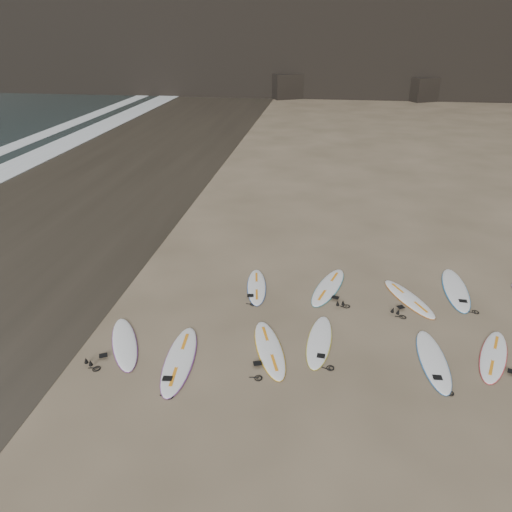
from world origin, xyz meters
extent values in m
plane|color=#897559|center=(0.00, 0.00, 0.00)|extent=(240.00, 240.00, 0.00)
cube|color=#383026|center=(-13.00, 10.00, 0.00)|extent=(12.00, 200.00, 0.01)
cube|color=black|center=(8.00, 45.00, 1.16)|extent=(4.23, 4.46, 2.33)
cube|color=black|center=(-6.00, 45.00, 1.25)|extent=(4.49, 4.76, 2.49)
ellipsoid|color=white|center=(-4.39, -1.23, 0.05)|extent=(0.88, 2.82, 0.10)
ellipsoid|color=white|center=(-2.28, -0.49, 0.05)|extent=(1.33, 2.59, 0.09)
ellipsoid|color=white|center=(-1.05, 0.03, 0.04)|extent=(0.78, 2.45, 0.09)
ellipsoid|color=white|center=(1.70, -0.39, 0.05)|extent=(0.72, 2.57, 0.09)
ellipsoid|color=white|center=(3.20, 0.00, 0.04)|extent=(1.37, 2.44, 0.09)
ellipsoid|color=white|center=(-3.05, 2.68, 0.04)|extent=(0.88, 2.36, 0.08)
ellipsoid|color=white|center=(-0.85, 2.96, 0.05)|extent=(1.35, 2.68, 0.09)
ellipsoid|color=white|center=(1.51, 2.58, 0.04)|extent=(1.60, 2.41, 0.09)
ellipsoid|color=white|center=(3.01, 3.34, 0.05)|extent=(0.79, 2.82, 0.10)
ellipsoid|color=white|center=(-5.97, -0.76, 0.04)|extent=(1.59, 2.45, 0.09)
camera|label=1|loc=(-1.17, -10.72, 7.48)|focal=35.00mm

